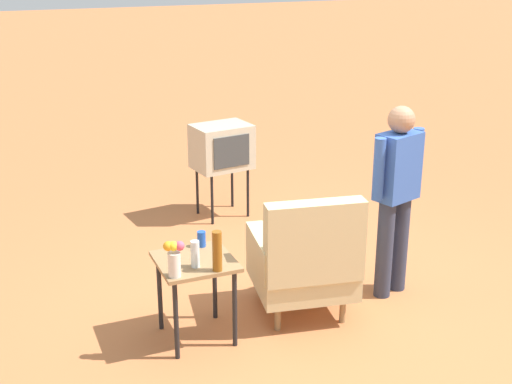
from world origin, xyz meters
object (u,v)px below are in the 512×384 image
(bottle_short_clear, at_px, (195,254))
(tv_on_stand, at_px, (222,147))
(person_standing, at_px, (396,190))
(side_table, at_px, (195,272))
(flower_vase, at_px, (174,257))
(soda_can_blue, at_px, (201,239))
(armchair, at_px, (306,260))
(bottle_tall_amber, at_px, (217,251))

(bottle_short_clear, bearing_deg, tv_on_stand, -113.88)
(person_standing, bearing_deg, side_table, 2.11)
(tv_on_stand, xyz_separation_m, flower_vase, (1.26, 2.53, 0.02))
(side_table, height_order, soda_can_blue, soda_can_blue)
(armchair, xyz_separation_m, bottle_tall_amber, (0.81, 0.21, 0.30))
(side_table, relative_size, bottle_short_clear, 3.26)
(person_standing, bearing_deg, soda_can_blue, -5.02)
(tv_on_stand, distance_m, flower_vase, 2.83)
(flower_vase, bearing_deg, bottle_tall_amber, 174.98)
(tv_on_stand, bearing_deg, bottle_short_clear, 66.12)
(side_table, xyz_separation_m, flower_vase, (0.21, 0.21, 0.25))
(bottle_short_clear, distance_m, flower_vase, 0.21)
(tv_on_stand, relative_size, bottle_short_clear, 5.15)
(person_standing, relative_size, bottle_short_clear, 8.20)
(tv_on_stand, relative_size, flower_vase, 3.89)
(person_standing, xyz_separation_m, soda_can_blue, (1.64, -0.14, -0.23))
(side_table, xyz_separation_m, bottle_short_clear, (0.03, 0.12, 0.20))
(tv_on_stand, xyz_separation_m, bottle_short_clear, (1.08, 2.44, -0.03))
(tv_on_stand, distance_m, person_standing, 2.37)
(tv_on_stand, height_order, bottle_tall_amber, tv_on_stand)
(person_standing, distance_m, bottle_tall_amber, 1.70)
(side_table, height_order, bottle_tall_amber, bottle_tall_amber)
(armchair, xyz_separation_m, tv_on_stand, (-0.15, -2.35, 0.28))
(armchair, distance_m, person_standing, 0.97)
(side_table, bearing_deg, tv_on_stand, -114.26)
(armchair, bearing_deg, soda_can_blue, -16.53)
(person_standing, distance_m, bottle_short_clear, 1.82)
(tv_on_stand, distance_m, bottle_tall_amber, 2.73)
(armchair, relative_size, tv_on_stand, 1.03)
(armchair, bearing_deg, person_standing, -174.20)
(tv_on_stand, bearing_deg, side_table, 65.74)
(tv_on_stand, relative_size, soda_can_blue, 8.44)
(tv_on_stand, xyz_separation_m, bottle_tall_amber, (0.95, 2.56, 0.02))
(bottle_tall_amber, height_order, flower_vase, bottle_tall_amber)
(side_table, distance_m, bottle_short_clear, 0.23)
(tv_on_stand, bearing_deg, armchair, 86.46)
(tv_on_stand, relative_size, person_standing, 0.63)
(armchair, distance_m, flower_vase, 1.17)
(armchair, bearing_deg, bottle_tall_amber, 14.66)
(side_table, bearing_deg, armchair, 178.56)
(person_standing, bearing_deg, tv_on_stand, -72.37)
(armchair, bearing_deg, tv_on_stand, -93.54)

